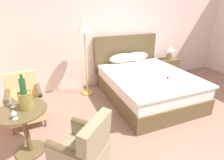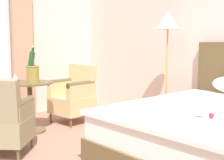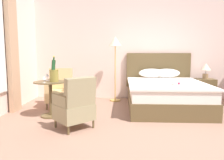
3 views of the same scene
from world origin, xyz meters
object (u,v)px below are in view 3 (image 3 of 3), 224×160
(nightstand, at_px, (205,90))
(wine_glass_near_edge, at_px, (44,78))
(bedside_lamp, at_px, (206,69))
(armchair_facing_bed, at_px, (75,105))
(champagne_bucket, at_px, (54,73))
(bed, at_px, (165,93))
(floor_lamp_brass, at_px, (115,47))
(side_table_round, at_px, (51,96))
(armchair_by_window, at_px, (60,89))
(wine_glass_near_bucket, at_px, (47,75))

(nightstand, distance_m, wine_glass_near_edge, 4.09)
(wine_glass_near_edge, bearing_deg, bedside_lamp, 25.19)
(armchair_facing_bed, bearing_deg, champagne_bucket, 129.18)
(bed, xyz_separation_m, wine_glass_near_edge, (-2.49, -1.03, 0.46))
(nightstand, xyz_separation_m, armchair_facing_bed, (-2.97, -2.23, 0.11))
(floor_lamp_brass, bearing_deg, armchair_facing_bed, -105.31)
(bedside_lamp, bearing_deg, armchair_facing_bed, -143.08)
(side_table_round, distance_m, champagne_bucket, 0.46)
(floor_lamp_brass, distance_m, champagne_bucket, 1.98)
(floor_lamp_brass, bearing_deg, bedside_lamp, 0.95)
(armchair_by_window, xyz_separation_m, armchair_facing_bed, (0.69, -1.48, -0.01))
(nightstand, bearing_deg, champagne_bucket, -156.63)
(bed, relative_size, nightstand, 3.65)
(floor_lamp_brass, xyz_separation_m, side_table_round, (-1.25, -1.50, -1.01))
(nightstand, relative_size, champagne_bucket, 1.18)
(nightstand, xyz_separation_m, wine_glass_near_bucket, (-3.72, -1.42, 0.53))
(wine_glass_near_edge, bearing_deg, floor_lamp_brass, 52.32)
(side_table_round, xyz_separation_m, wine_glass_near_bucket, (-0.10, 0.12, 0.40))
(bedside_lamp, xyz_separation_m, armchair_by_window, (-3.66, -0.75, -0.46))
(bed, relative_size, armchair_by_window, 2.41)
(bed, distance_m, floor_lamp_brass, 1.74)
(champagne_bucket, height_order, wine_glass_near_bucket, champagne_bucket)
(champagne_bucket, bearing_deg, side_table_round, -174.35)
(side_table_round, distance_m, wine_glass_near_bucket, 0.43)
(wine_glass_near_edge, xyz_separation_m, armchair_by_window, (0.01, 0.98, -0.38))
(wine_glass_near_bucket, xyz_separation_m, armchair_by_window, (0.06, 0.67, -0.41))
(champagne_bucket, height_order, armchair_facing_bed, champagne_bucket)
(armchair_facing_bed, bearing_deg, bedside_lamp, 36.92)
(bedside_lamp, distance_m, armchair_facing_bed, 3.74)
(side_table_round, xyz_separation_m, armchair_facing_bed, (0.65, -0.69, -0.02))
(armchair_by_window, bearing_deg, side_table_round, -87.15)
(bed, bearing_deg, armchair_by_window, -178.77)
(champagne_bucket, bearing_deg, bed, 19.50)
(bedside_lamp, relative_size, wine_glass_near_edge, 3.23)
(nightstand, height_order, armchair_by_window, armchair_by_window)
(champagne_bucket, xyz_separation_m, wine_glass_near_bucket, (-0.18, 0.12, -0.05))
(wine_glass_near_bucket, distance_m, armchair_facing_bed, 1.19)
(floor_lamp_brass, bearing_deg, wine_glass_near_edge, -127.68)
(side_table_round, bearing_deg, armchair_facing_bed, -46.79)
(floor_lamp_brass, height_order, wine_glass_near_bucket, floor_lamp_brass)
(nightstand, bearing_deg, wine_glass_near_bucket, -159.17)
(wine_glass_near_edge, bearing_deg, armchair_facing_bed, -35.64)
(bedside_lamp, bearing_deg, side_table_round, -156.98)
(wine_glass_near_bucket, xyz_separation_m, wine_glass_near_edge, (0.05, -0.31, -0.03))
(side_table_round, relative_size, wine_glass_near_bucket, 4.37)
(champagne_bucket, height_order, wine_glass_near_edge, champagne_bucket)
(side_table_round, bearing_deg, wine_glass_near_edge, -105.39)
(bed, relative_size, armchair_facing_bed, 2.47)
(floor_lamp_brass, relative_size, armchair_by_window, 1.86)
(bedside_lamp, xyz_separation_m, floor_lamp_brass, (-2.37, -0.04, 0.56))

